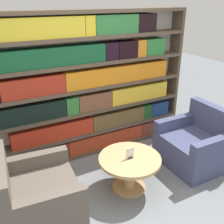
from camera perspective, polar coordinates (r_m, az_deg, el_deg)
name	(u,v)px	position (r m, az deg, el deg)	size (l,w,h in m)	color
ground_plane	(133,201)	(3.37, 4.54, -18.68)	(14.00, 14.00, 0.00)	slate
bookshelf	(86,88)	(3.85, -5.71, 5.23)	(3.25, 0.30, 2.13)	silver
armchair_left	(36,198)	(3.07, -16.14, -17.51)	(0.89, 0.95, 0.84)	brown
armchair_right	(196,145)	(4.04, 17.74, -6.86)	(0.83, 0.89, 0.84)	#42476B
coffee_table	(130,166)	(3.35, 3.84, -11.75)	(0.78, 0.78, 0.46)	tan
table_sign	(130,154)	(3.24, 3.93, -9.02)	(0.11, 0.06, 0.14)	black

